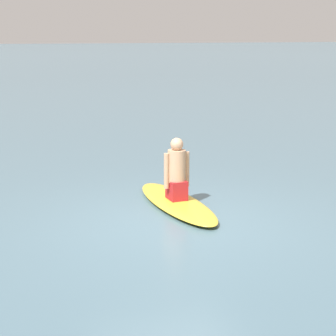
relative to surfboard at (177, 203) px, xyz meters
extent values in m
plane|color=slate|center=(-0.78, 0.37, -0.06)|extent=(400.00, 400.00, 0.00)
ellipsoid|color=gold|center=(0.00, 0.00, 0.00)|extent=(2.81, 0.87, 0.13)
cube|color=#A51E23|center=(0.00, 0.00, 0.23)|extent=(0.36, 0.30, 0.33)
cylinder|color=tan|center=(0.00, 0.00, 0.64)|extent=(0.32, 0.32, 0.55)
sphere|color=tan|center=(0.00, 0.00, 1.02)|extent=(0.22, 0.22, 0.22)
cylinder|color=tan|center=(0.01, 0.19, 0.57)|extent=(0.09, 0.09, 0.60)
cylinder|color=tan|center=(-0.01, -0.19, 0.57)|extent=(0.09, 0.09, 0.60)
camera|label=1|loc=(-8.59, 3.98, 2.79)|focal=61.52mm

